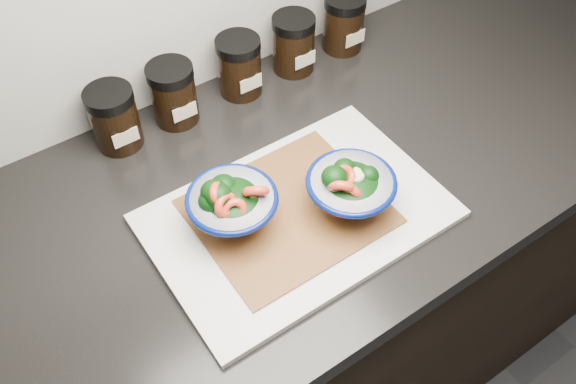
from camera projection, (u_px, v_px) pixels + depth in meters
cabinet at (331, 294)px, 1.41m from camera, size 3.43×0.58×0.86m
countertop at (344, 160)px, 1.06m from camera, size 3.50×0.60×0.04m
cutting_board at (298, 216)px, 0.95m from camera, size 0.45×0.30×0.01m
bamboo_mat at (288, 211)px, 0.95m from camera, size 0.28×0.24×0.00m
bowl_left at (231, 205)px, 0.89m from camera, size 0.14×0.14×0.11m
bowl_right at (350, 189)px, 0.92m from camera, size 0.14×0.14×0.10m
spice_jar_a at (114, 118)px, 1.02m from camera, size 0.08×0.08×0.11m
spice_jar_b at (173, 94)px, 1.06m from camera, size 0.08×0.08×0.11m
spice_jar_c at (239, 66)px, 1.11m from camera, size 0.08×0.08×0.11m
spice_jar_d at (294, 44)px, 1.15m from camera, size 0.08×0.08×0.11m
spice_jar_e at (344, 23)px, 1.20m from camera, size 0.08×0.08×0.11m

